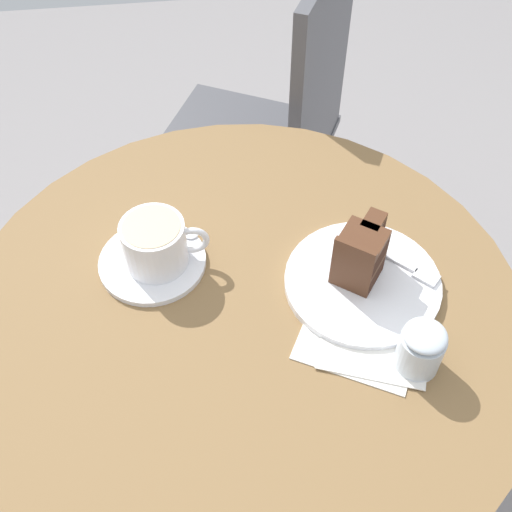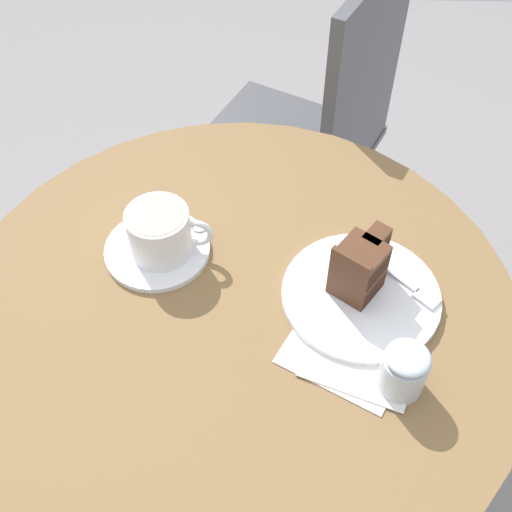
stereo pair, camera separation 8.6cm
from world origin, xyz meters
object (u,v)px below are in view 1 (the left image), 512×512
Objects in this scene: coffee_cup at (156,243)px; cafe_chair at (278,127)px; cake_slice at (361,254)px; sugar_pot at (421,349)px; fork at (404,265)px; saucer at (153,262)px; cake_plate at (362,282)px; napkin at (368,332)px; teaspoon at (174,233)px.

coffee_cup is 0.13× the size of cafe_chair.
cake_slice is 0.15m from sugar_pot.
coffee_cup is 1.11× the size of fork.
cake_slice reaches higher than saucer.
fork reaches higher than cake_plate.
cafe_chair reaches higher than coffee_cup.
teaspoon is at bearing 141.27° from napkin.
teaspoon reaches higher than napkin.
cafe_chair is (0.23, 0.48, -0.21)m from teaspoon.
saucer is at bearing 165.63° from cake_plate.
teaspoon is 0.10× the size of cafe_chair.
teaspoon is 0.44× the size of cake_plate.
cake_plate is 2.33× the size of cake_slice.
teaspoon is at bearing 139.61° from sugar_pot.
fork is at bearing -9.12° from coffee_cup.
cafe_chair reaches higher than cake_slice.
sugar_pot is at bearing -32.06° from saucer.
fork reaches higher than saucer.
sugar_pot is at bearing -32.52° from coffee_cup.
fork reaches higher than teaspoon.
cafe_chair is at bearing 92.04° from cake_slice.
fork is at bearing 80.78° from sugar_pot.
teaspoon reaches higher than saucer.
saucer is 1.64× the size of cake_slice.
sugar_pot is (0.31, -0.20, -0.01)m from coffee_cup.
cake_slice is at bearing 28.58° from cafe_chair.
sugar_pot is (0.04, -0.14, -0.02)m from cake_slice.
cake_plate is 0.63m from cafe_chair.
coffee_cup is at bearing 147.48° from sugar_pot.
saucer is 0.04m from coffee_cup.
cake_slice is (0.25, -0.11, 0.04)m from teaspoon.
cake_slice is 0.63m from cafe_chair.
napkin is 0.08m from sugar_pot.
napkin is at bearing 27.93° from cafe_chair.
cake_slice is at bearing 107.00° from sugar_pot.
cafe_chair is at bearing 95.07° from sugar_pot.
cake_slice is at bearing 87.21° from napkin.
cake_plate reaches higher than saucer.
napkin is at bearing -92.79° from cake_slice.
cake_plate is at bearing -120.95° from fork.
sugar_pot is (0.32, -0.20, 0.03)m from saucer.
coffee_cup is at bearing 0.96° from cafe_chair.
teaspoon is 1.02× the size of cake_slice.
cake_slice is at bearing -12.21° from saucer.
coffee_cup reaches higher than saucer.
teaspoon is 0.33m from fork.
cake_slice is 0.45× the size of napkin.
cake_slice is at bearing -132.47° from fork.
cake_plate is at bearing 82.86° from napkin.
fork is at bearing 3.53° from cake_slice.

